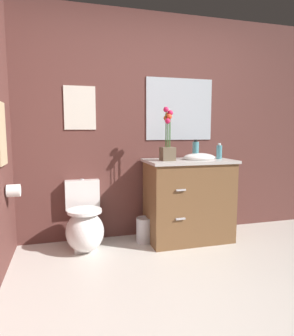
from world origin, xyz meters
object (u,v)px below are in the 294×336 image
object	(u,v)px
wall_mirror	(180,109)
toilet_paper_roll	(14,191)
toilet	(85,226)
wall_poster	(80,108)
vanity_cabinet	(189,199)
soap_bottle	(196,150)
trash_bin	(145,230)
flower_vase	(168,143)
lotion_bottle	(219,152)
hanging_towel	(1,134)

from	to	relation	value
wall_mirror	toilet_paper_roll	bearing A→B (deg)	-165.08
toilet	wall_mirror	world-z (taller)	wall_mirror
toilet	wall_poster	xyz separation A→B (m)	(0.00, 0.27, 1.20)
vanity_cabinet	wall_mirror	distance (m)	1.03
soap_bottle	vanity_cabinet	bearing A→B (deg)	-165.99
vanity_cabinet	wall_mirror	size ratio (longest dim) A/B	1.34
trash_bin	toilet_paper_roll	world-z (taller)	toilet_paper_roll
toilet	soap_bottle	bearing A→B (deg)	-0.27
flower_vase	lotion_bottle	bearing A→B (deg)	2.89
vanity_cabinet	toilet	bearing A→B (deg)	178.66
toilet	wall_poster	world-z (taller)	wall_poster
toilet	hanging_towel	distance (m)	1.19
wall_poster	wall_mirror	size ratio (longest dim) A/B	0.57
wall_poster	trash_bin	bearing A→B (deg)	-20.99
trash_bin	hanging_towel	distance (m)	1.71
vanity_cabinet	hanging_towel	bearing A→B (deg)	-171.19
lotion_bottle	wall_poster	distance (m)	1.59
flower_vase	wall_poster	size ratio (longest dim) A/B	1.22
soap_bottle	trash_bin	world-z (taller)	soap_bottle
trash_bin	wall_mirror	world-z (taller)	wall_mirror
toilet	soap_bottle	size ratio (longest dim) A/B	3.19
soap_bottle	wall_mirror	size ratio (longest dim) A/B	0.27
trash_bin	toilet_paper_roll	xyz separation A→B (m)	(-1.26, -0.22, 0.54)
toilet	lotion_bottle	size ratio (longest dim) A/B	3.93
vanity_cabinet	wall_mirror	world-z (taller)	wall_mirror
toilet_paper_roll	wall_poster	bearing A→B (deg)	37.01
soap_bottle	wall_mirror	xyz separation A→B (m)	(-0.09, 0.27, 0.46)
hanging_towel	lotion_bottle	bearing A→B (deg)	7.52
toilet_paper_roll	hanging_towel	bearing A→B (deg)	-116.83
toilet	soap_bottle	distance (m)	1.42
wall_mirror	toilet_paper_roll	size ratio (longest dim) A/B	7.27
wall_poster	toilet	bearing A→B (deg)	-90.00
lotion_bottle	hanging_towel	xyz separation A→B (m)	(-2.16, -0.29, 0.21)
vanity_cabinet	flower_vase	distance (m)	0.67
lotion_bottle	hanging_towel	size ratio (longest dim) A/B	0.34
toilet	vanity_cabinet	xyz separation A→B (m)	(1.13, -0.03, 0.22)
wall_mirror	toilet_paper_roll	distance (m)	1.96
soap_bottle	wall_poster	size ratio (longest dim) A/B	0.48
vanity_cabinet	wall_poster	bearing A→B (deg)	165.40
flower_vase	lotion_bottle	size ratio (longest dim) A/B	3.17
toilet	wall_mirror	distance (m)	1.67
flower_vase	wall_mirror	bearing A→B (deg)	51.25
flower_vase	toilet_paper_roll	xyz separation A→B (m)	(-1.49, -0.15, -0.40)
soap_bottle	lotion_bottle	bearing A→B (deg)	-2.91
toilet	hanging_towel	bearing A→B (deg)	-155.53
toilet	flower_vase	distance (m)	1.21
vanity_cabinet	soap_bottle	xyz separation A→B (m)	(0.08, 0.02, 0.53)
flower_vase	hanging_towel	size ratio (longest dim) A/B	1.07
trash_bin	lotion_bottle	bearing A→B (deg)	-2.83
vanity_cabinet	lotion_bottle	bearing A→B (deg)	1.03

